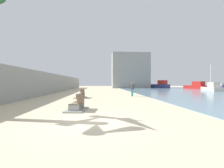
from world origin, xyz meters
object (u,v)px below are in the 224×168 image
at_px(bench_near, 77,106).
at_px(bench_far, 81,96).
at_px(boat_nearest, 196,86).
at_px(boat_distant, 219,86).
at_px(boat_far_right, 212,88).
at_px(person_walking, 132,88).
at_px(boat_mid_bay, 161,85).

height_order(bench_near, bench_far, same).
bearing_deg(boat_nearest, boat_distant, 22.80).
bearing_deg(boat_distant, boat_far_right, -130.47).
height_order(boat_distant, boat_far_right, boat_far_right).
bearing_deg(boat_nearest, person_walking, -134.14).
height_order(boat_mid_bay, boat_nearest, boat_mid_bay).
relative_size(person_walking, boat_distant, 0.24).
bearing_deg(boat_nearest, bench_far, -139.09).
height_order(bench_near, boat_far_right, boat_far_right).
bearing_deg(boat_distant, boat_mid_bay, 168.23).
distance_m(person_walking, boat_distant, 41.55).
bearing_deg(boat_distant, person_walking, -139.74).
distance_m(boat_mid_bay, boat_nearest, 10.34).
bearing_deg(bench_far, boat_far_right, 28.42).
xyz_separation_m(person_walking, boat_distant, (31.71, 26.85, -0.46)).
relative_size(person_walking, boat_nearest, 0.24).
relative_size(bench_near, boat_nearest, 0.30).
height_order(bench_near, boat_nearest, boat_nearest).
relative_size(bench_near, person_walking, 1.23).
xyz_separation_m(bench_far, boat_far_right, (25.10, 13.58, 0.46)).
relative_size(bench_near, boat_mid_bay, 0.36).
xyz_separation_m(bench_near, boat_distant, (37.08, 36.78, 0.36)).
xyz_separation_m(person_walking, boat_mid_bay, (15.03, 30.32, -0.12)).
xyz_separation_m(bench_far, boat_distant, (37.88, 28.56, 0.36)).
bearing_deg(bench_near, boat_far_right, 41.90).
relative_size(bench_far, boat_nearest, 0.30).
bearing_deg(boat_mid_bay, bench_near, -116.88).
height_order(bench_far, person_walking, person_walking).
height_order(person_walking, boat_mid_bay, boat_mid_bay).
height_order(person_walking, boat_distant, person_walking).
height_order(bench_near, boat_distant, boat_distant).
height_order(bench_near, boat_mid_bay, boat_mid_bay).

